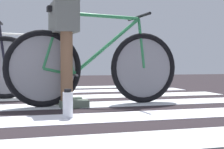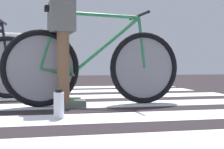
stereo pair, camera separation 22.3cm
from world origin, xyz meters
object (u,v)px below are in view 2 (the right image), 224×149
(bicycle_1_of_3, at_px, (94,65))
(water_bottle, at_px, (59,105))
(cyclist_1_of_3, at_px, (62,39))
(bicycle_3_of_3, at_px, (18,64))

(bicycle_1_of_3, height_order, water_bottle, bicycle_1_of_3)
(cyclist_1_of_3, relative_size, water_bottle, 4.43)
(cyclist_1_of_3, bearing_deg, water_bottle, -98.95)
(bicycle_1_of_3, height_order, cyclist_1_of_3, cyclist_1_of_3)
(water_bottle, bearing_deg, cyclist_1_of_3, 85.23)
(cyclist_1_of_3, relative_size, bicycle_3_of_3, 0.56)
(bicycle_3_of_3, height_order, water_bottle, bicycle_3_of_3)
(bicycle_1_of_3, height_order, bicycle_3_of_3, same)
(bicycle_1_of_3, distance_m, water_bottle, 0.83)
(bicycle_1_of_3, relative_size, bicycle_3_of_3, 1.00)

